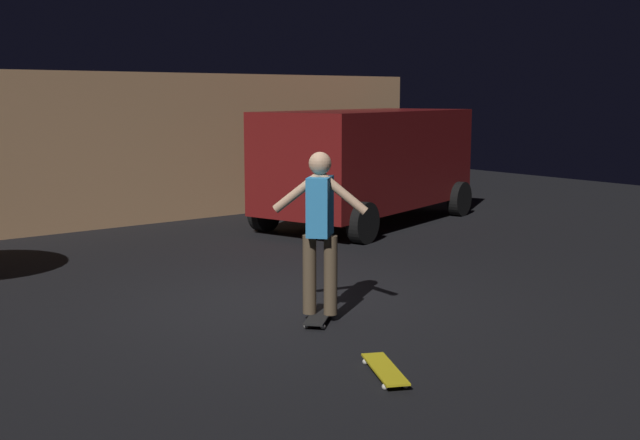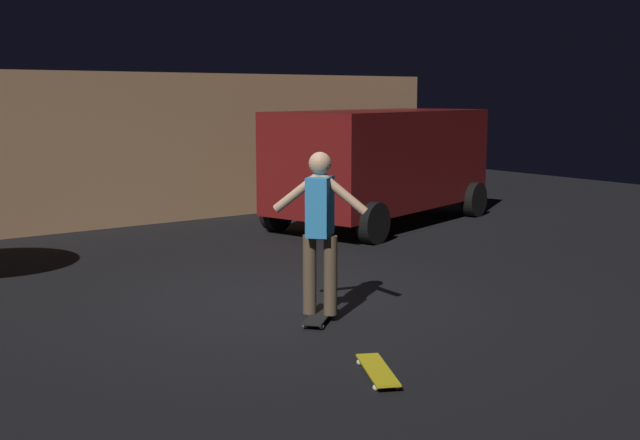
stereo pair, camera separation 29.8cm
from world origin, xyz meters
The scene contains 6 objects.
ground_plane centered at (0.00, 0.00, 0.00)m, with size 28.00×28.00×0.00m, color black.
low_building centered at (0.68, 8.11, 1.35)m, with size 13.69×4.33×2.70m.
parked_van centered at (4.54, 3.61, 1.16)m, with size 4.95×3.32×2.03m.
skateboard_ridden centered at (0.01, -0.78, 0.06)m, with size 0.72×0.66×0.07m.
skateboard_spare centered at (-0.57, -2.39, 0.06)m, with size 0.53×0.79×0.07m.
skater centered at (0.01, -0.78, 1.04)m, with size 0.72×0.80×1.67m.
Camera 1 is at (-4.80, -6.94, 2.30)m, focal length 43.94 mm.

